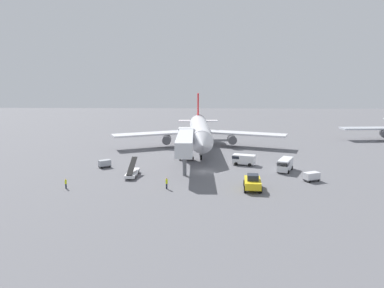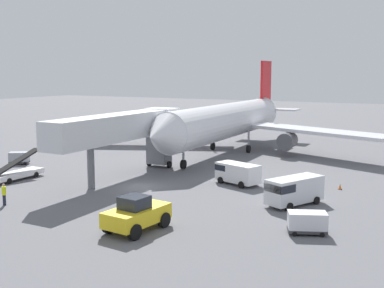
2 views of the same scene
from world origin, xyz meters
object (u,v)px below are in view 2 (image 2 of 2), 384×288
airplane_at_gate (229,121)px  ground_crew_worker_midground (4,194)px  belt_loader_truck (17,173)px  safety_cone_alpha (340,187)px  pushback_tug (137,214)px  jet_bridge (125,129)px  service_van_mid_left (293,190)px  baggage_cart_far_left (307,222)px  baggage_cart_rear_right (19,158)px  service_van_outer_right (237,172)px

airplane_at_gate → ground_crew_worker_midground: bearing=-98.1°
belt_loader_truck → safety_cone_alpha: size_ratio=11.22×
pushback_tug → safety_cone_alpha: pushback_tug is taller
jet_bridge → service_van_mid_left: jet_bridge is taller
service_van_mid_left → baggage_cart_far_left: 7.43m
belt_loader_truck → baggage_cart_rear_right: bearing=137.1°
airplane_at_gate → service_van_outer_right: size_ratio=9.08×
pushback_tug → belt_loader_truck: belt_loader_truck is taller
airplane_at_gate → belt_loader_truck: (-11.99, -27.49, -3.75)m
belt_loader_truck → service_van_outer_right: size_ratio=1.23×
ground_crew_worker_midground → pushback_tug: bearing=0.0°
jet_bridge → ground_crew_worker_midground: (-2.39, -14.02, -4.26)m
airplane_at_gate → pushback_tug: 36.22m
ground_crew_worker_midground → safety_cone_alpha: ground_crew_worker_midground is taller
pushback_tug → service_van_outer_right: bearing=88.7°
pushback_tug → ground_crew_worker_midground: (-13.74, -0.01, -0.21)m
belt_loader_truck → service_van_mid_left: bearing=8.8°
airplane_at_gate → baggage_cart_far_left: 35.90m
service_van_mid_left → baggage_cart_rear_right: (-35.26, 1.85, -0.51)m
pushback_tug → service_van_outer_right: size_ratio=1.05×
jet_bridge → baggage_cart_far_left: size_ratio=6.65×
airplane_at_gate → service_van_mid_left: airplane_at_gate is taller
jet_bridge → baggage_cart_far_left: 24.32m
belt_loader_truck → service_van_mid_left: 28.88m
airplane_at_gate → belt_loader_truck: airplane_at_gate is taller
pushback_tug → service_van_outer_right: pushback_tug is taller
airplane_at_gate → safety_cone_alpha: (18.84, -15.34, -4.23)m
pushback_tug → jet_bridge: bearing=129.0°
baggage_cart_rear_right → airplane_at_gate: bearing=48.6°
belt_loader_truck → service_van_mid_left: size_ratio=1.07×
jet_bridge → pushback_tug: bearing=-51.0°
service_van_outer_right → baggage_cart_far_left: size_ratio=1.66×
ground_crew_worker_midground → service_van_mid_left: bearing=28.9°
jet_bridge → pushback_tug: 18.48m
airplane_at_gate → jet_bridge: bearing=-97.0°
airplane_at_gate → baggage_cart_rear_right: (-18.71, -21.25, -3.66)m
pushback_tug → baggage_cart_rear_right: (-27.47, 13.74, -0.36)m
baggage_cart_far_left → jet_bridge: bearing=158.3°
ground_crew_worker_midground → safety_cone_alpha: size_ratio=3.46×
pushback_tug → baggage_cart_rear_right: 30.72m
jet_bridge → baggage_cart_rear_right: bearing=-179.0°
airplane_at_gate → baggage_cart_far_left: size_ratio=15.05×
baggage_cart_rear_right → ground_crew_worker_midground: bearing=-45.0°
airplane_at_gate → belt_loader_truck: 30.23m
safety_cone_alpha → service_van_mid_left: bearing=-106.5°
belt_loader_truck → ground_crew_worker_midground: bearing=-47.0°
service_van_outer_right → safety_cone_alpha: 10.13m
pushback_tug → belt_loader_truck: bearing=160.1°
baggage_cart_far_left → service_van_outer_right: bearing=131.8°
airplane_at_gate → service_van_outer_right: airplane_at_gate is taller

